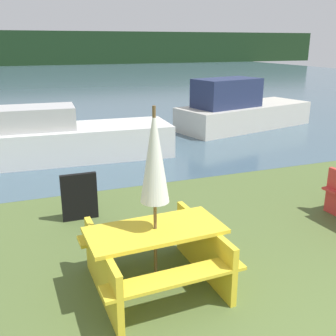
{
  "coord_description": "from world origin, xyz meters",
  "views": [
    {
      "loc": [
        -2.32,
        -0.71,
        2.67
      ],
      "look_at": [
        -0.32,
        4.59,
        0.85
      ],
      "focal_mm": 42.0,
      "sensor_mm": 36.0,
      "label": 1
    }
  ],
  "objects_px": {
    "picnic_table_yellow": "(156,252)",
    "boat": "(61,139)",
    "umbrella_white": "(154,157)",
    "signboard": "(79,197)",
    "boat_second": "(240,110)"
  },
  "relations": [
    {
      "from": "picnic_table_yellow",
      "to": "boat",
      "type": "xyz_separation_m",
      "value": [
        -0.43,
        5.67,
        0.06
      ]
    },
    {
      "from": "umbrella_white",
      "to": "boat",
      "type": "distance_m",
      "value": 5.78
    },
    {
      "from": "picnic_table_yellow",
      "to": "signboard",
      "type": "distance_m",
      "value": 2.17
    },
    {
      "from": "boat",
      "to": "boat_second",
      "type": "xyz_separation_m",
      "value": [
        5.8,
        1.61,
        0.09
      ]
    },
    {
      "from": "umbrella_white",
      "to": "boat",
      "type": "bearing_deg",
      "value": 94.32
    },
    {
      "from": "boat_second",
      "to": "signboard",
      "type": "distance_m",
      "value": 7.86
    },
    {
      "from": "picnic_table_yellow",
      "to": "signboard",
      "type": "xyz_separation_m",
      "value": [
        -0.53,
        2.1,
        -0.06
      ]
    },
    {
      "from": "picnic_table_yellow",
      "to": "boat_second",
      "type": "relative_size",
      "value": 0.32
    },
    {
      "from": "boat",
      "to": "signboard",
      "type": "distance_m",
      "value": 3.57
    },
    {
      "from": "boat_second",
      "to": "signboard",
      "type": "height_order",
      "value": "boat_second"
    },
    {
      "from": "picnic_table_yellow",
      "to": "boat_second",
      "type": "distance_m",
      "value": 9.05
    },
    {
      "from": "picnic_table_yellow",
      "to": "umbrella_white",
      "type": "xyz_separation_m",
      "value": [
        0.0,
        0.0,
        1.11
      ]
    },
    {
      "from": "umbrella_white",
      "to": "signboard",
      "type": "bearing_deg",
      "value": 104.19
    },
    {
      "from": "signboard",
      "to": "umbrella_white",
      "type": "bearing_deg",
      "value": -75.81
    },
    {
      "from": "picnic_table_yellow",
      "to": "signboard",
      "type": "height_order",
      "value": "signboard"
    }
  ]
}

